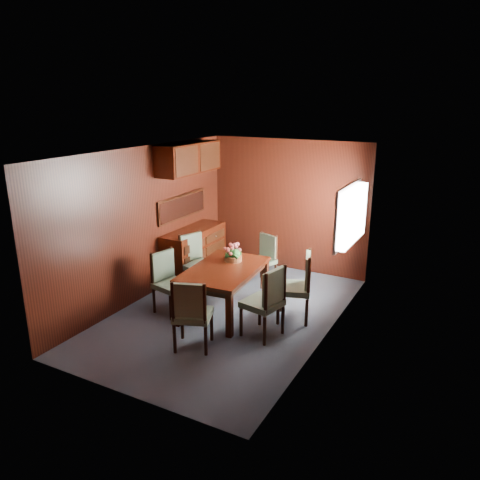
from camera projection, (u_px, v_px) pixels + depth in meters
The scene contains 11 objects.
ground at pixel (228, 314), 6.99m from camera, with size 4.50×4.50×0.00m, color #3B4351.
room_shell at pixel (232, 202), 6.84m from camera, with size 3.06×4.52×2.41m.
sideboard at pixel (194, 254), 8.27m from camera, with size 0.48×1.40×0.90m, color black.
dining_table at pixel (224, 274), 6.90m from camera, with size 1.04×1.56×0.70m.
chair_left_near at pixel (168, 278), 6.95m from camera, with size 0.51×0.52×0.94m.
chair_left_far at pixel (195, 260), 7.68m from camera, with size 0.57×0.59×0.98m.
chair_right_near at pixel (267, 298), 6.17m from camera, with size 0.54×0.56×1.00m.
chair_right_far at pixel (299, 283), 6.67m from camera, with size 0.60×0.61×1.02m.
chair_head at pixel (191, 311), 5.85m from camera, with size 0.58×0.57×0.97m.
chair_foot at pixel (264, 256), 8.05m from camera, with size 0.52×0.51×0.86m.
flower_centerpiece at pixel (233, 252), 7.13m from camera, with size 0.29×0.29×0.29m.
Camera 1 is at (3.16, -5.52, 3.11)m, focal length 35.00 mm.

